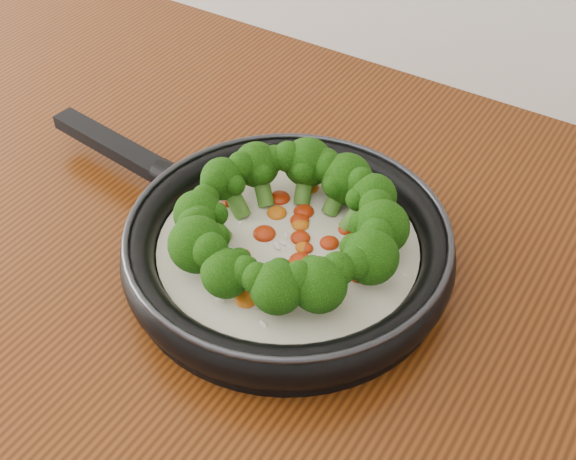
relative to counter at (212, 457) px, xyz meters
The scene contains 2 objects.
counter is the anchor object (origin of this frame).
skillet 0.50m from the counter, ahead, with size 0.50×0.34×0.09m.
Camera 1 is at (0.40, 0.68, 1.41)m, focal length 46.69 mm.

